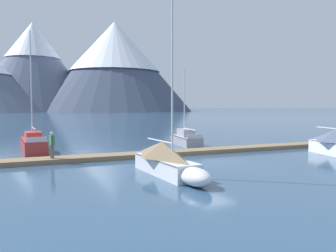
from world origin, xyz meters
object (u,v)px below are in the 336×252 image
at_px(sailboat_nearest_berth, 33,143).
at_px(person_on_dock, 52,143).
at_px(sailboat_mid_dock_port, 184,138).
at_px(sailboat_second_berth, 168,160).

distance_m(sailboat_nearest_berth, person_on_dock, 6.43).
relative_size(sailboat_nearest_berth, sailboat_mid_dock_port, 1.34).
xyz_separation_m(sailboat_second_berth, person_on_dock, (-4.69, 6.73, 0.45)).
bearing_deg(sailboat_nearest_berth, sailboat_mid_dock_port, -5.39).
bearing_deg(sailboat_mid_dock_port, sailboat_nearest_berth, 174.61).
bearing_deg(person_on_dock, sailboat_mid_dock_port, 22.29).
relative_size(sailboat_nearest_berth, person_on_dock, 5.58).
height_order(sailboat_nearest_berth, sailboat_mid_dock_port, sailboat_nearest_berth).
bearing_deg(sailboat_mid_dock_port, sailboat_second_berth, -123.58).
distance_m(sailboat_nearest_berth, sailboat_second_berth, 14.09).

